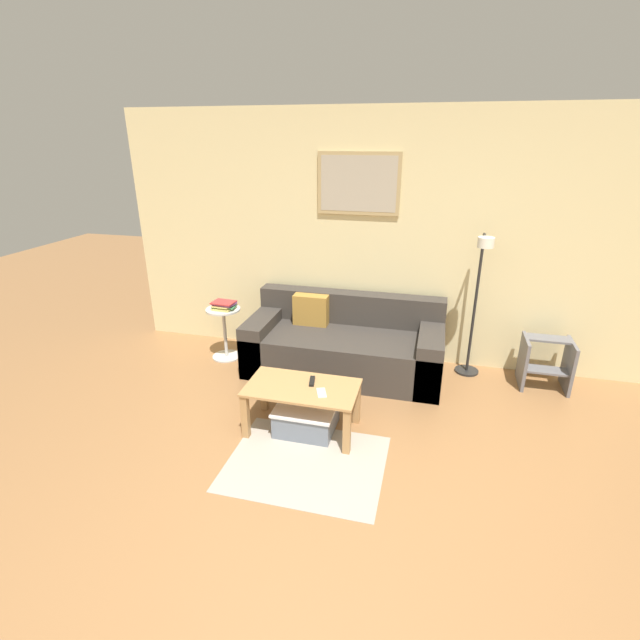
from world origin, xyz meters
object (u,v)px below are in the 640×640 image
object	(u,v)px
storage_bin	(307,417)
book_stack	(224,305)
cell_phone	(321,393)
remote_control	(312,381)
side_table	(225,328)
step_stool	(546,362)
floor_lamp	(477,297)
couch	(344,345)
coffee_table	(302,395)

from	to	relation	value
storage_bin	book_stack	world-z (taller)	book_stack
book_stack	cell_phone	distance (m)	1.79
cell_phone	remote_control	bearing A→B (deg)	107.31
side_table	remote_control	bearing A→B (deg)	-38.76
side_table	storage_bin	bearing A→B (deg)	-41.30
book_stack	step_stool	distance (m)	3.26
storage_bin	floor_lamp	size ratio (longest dim) A/B	0.34
side_table	book_stack	bearing A→B (deg)	-32.32
side_table	remote_control	distance (m)	1.61
remote_control	cell_phone	xyz separation A→B (m)	(0.12, -0.15, -0.01)
book_stack	step_stool	xyz separation A→B (m)	(3.23, 0.19, -0.35)
couch	storage_bin	world-z (taller)	couch
coffee_table	side_table	size ratio (longest dim) A/B	1.59
storage_bin	cell_phone	size ratio (longest dim) A/B	3.51
book_stack	floor_lamp	bearing A→B (deg)	4.55
book_stack	remote_control	distance (m)	1.60
floor_lamp	side_table	bearing A→B (deg)	-175.71
couch	storage_bin	size ratio (longest dim) A/B	3.97
couch	side_table	world-z (taller)	couch
floor_lamp	side_table	size ratio (longest dim) A/B	2.55
couch	floor_lamp	bearing A→B (deg)	7.19
couch	floor_lamp	world-z (taller)	floor_lamp
book_stack	remote_control	xyz separation A→B (m)	(1.24, -1.00, -0.20)
couch	coffee_table	distance (m)	1.14
side_table	floor_lamp	bearing A→B (deg)	4.29
couch	cell_phone	size ratio (longest dim) A/B	13.93
coffee_table	step_stool	size ratio (longest dim) A/B	1.86
side_table	remote_control	size ratio (longest dim) A/B	3.79
coffee_table	remote_control	distance (m)	0.14
storage_bin	floor_lamp	xyz separation A→B (m)	(1.33, 1.27, 0.74)
coffee_table	storage_bin	world-z (taller)	coffee_table
floor_lamp	remote_control	size ratio (longest dim) A/B	9.64
floor_lamp	cell_phone	bearing A→B (deg)	-131.22
step_stool	cell_phone	bearing A→B (deg)	-144.61
coffee_table	book_stack	world-z (taller)	book_stack
step_stool	coffee_table	bearing A→B (deg)	-148.24
cell_phone	step_stool	bearing A→B (deg)	14.56
couch	remote_control	distance (m)	1.05
couch	remote_control	world-z (taller)	couch
storage_bin	book_stack	xyz separation A→B (m)	(-1.21, 1.07, 0.50)
storage_bin	cell_phone	world-z (taller)	cell_phone
coffee_table	book_stack	xyz separation A→B (m)	(-1.18, 1.08, 0.29)
coffee_table	remote_control	xyz separation A→B (m)	(0.06, 0.09, 0.09)
step_stool	floor_lamp	bearing A→B (deg)	178.88
side_table	step_stool	bearing A→B (deg)	3.13
cell_phone	step_stool	distance (m)	2.31
coffee_table	cell_phone	distance (m)	0.21
couch	book_stack	xyz separation A→B (m)	(-1.29, -0.04, 0.34)
couch	coffee_table	bearing A→B (deg)	-95.76
floor_lamp	remote_control	distance (m)	1.82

